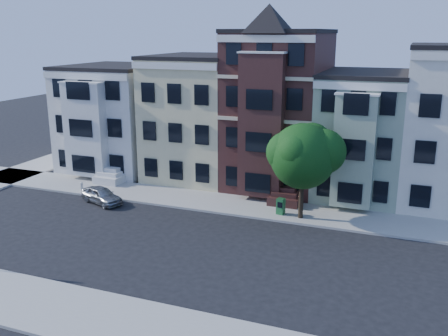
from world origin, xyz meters
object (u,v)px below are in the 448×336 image
at_px(street_tree, 303,161).
at_px(newspaper_box, 281,206).
at_px(parked_car, 102,195).
at_px(fire_hydrant, 82,188).

relative_size(street_tree, newspaper_box, 7.06).
relative_size(parked_car, fire_hydrant, 6.00).
bearing_deg(parked_car, newspaper_box, -60.24).
xyz_separation_m(street_tree, newspaper_box, (-1.41, 0.19, -3.37)).
xyz_separation_m(parked_car, newspaper_box, (12.86, 2.09, 0.09)).
height_order(newspaper_box, fire_hydrant, newspaper_box).
xyz_separation_m(street_tree, parked_car, (-14.27, -1.89, -3.46)).
height_order(street_tree, fire_hydrant, street_tree).
distance_m(street_tree, parked_car, 14.80).
bearing_deg(fire_hydrant, street_tree, 1.63).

